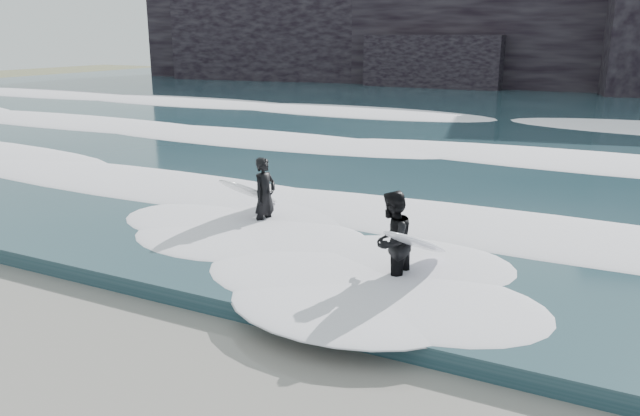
{
  "coord_description": "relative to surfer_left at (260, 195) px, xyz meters",
  "views": [
    {
      "loc": [
        5.81,
        -3.92,
        4.12
      ],
      "look_at": [
        0.77,
        5.96,
        1.0
      ],
      "focal_mm": 35.0,
      "sensor_mm": 36.0,
      "label": 1
    }
  ],
  "objects": [
    {
      "name": "surfer_right",
      "position": [
        3.66,
        -1.72,
        0.03
      ],
      "size": [
        1.16,
        2.23,
        1.71
      ],
      "color": "black",
      "rests_on": "ground"
    },
    {
      "name": "ground",
      "position": [
        1.09,
        -6.82,
        -0.83
      ],
      "size": [
        120.0,
        120.0,
        0.0
      ],
      "primitive_type": "plane",
      "color": "olive",
      "rests_on": "ground"
    },
    {
      "name": "foam_near",
      "position": [
        1.09,
        2.18,
        -0.43
      ],
      "size": [
        60.0,
        3.2,
        0.2
      ],
      "primitive_type": "ellipsoid",
      "color": "white",
      "rests_on": "sea"
    },
    {
      "name": "headland",
      "position": [
        1.09,
        39.18,
        4.17
      ],
      "size": [
        70.0,
        9.0,
        10.0
      ],
      "primitive_type": "cube",
      "color": "black",
      "rests_on": "ground"
    },
    {
      "name": "foam_far",
      "position": [
        1.09,
        18.18,
        -0.38
      ],
      "size": [
        60.0,
        4.8,
        0.3
      ],
      "primitive_type": "ellipsoid",
      "color": "white",
      "rests_on": "sea"
    },
    {
      "name": "foam_mid",
      "position": [
        1.09,
        9.18,
        -0.41
      ],
      "size": [
        60.0,
        4.0,
        0.24
      ],
      "primitive_type": "ellipsoid",
      "color": "white",
      "rests_on": "sea"
    },
    {
      "name": "sea",
      "position": [
        1.09,
        22.18,
        -0.68
      ],
      "size": [
        90.0,
        52.0,
        0.3
      ],
      "primitive_type": "cube",
      "color": "#213C45",
      "rests_on": "ground"
    },
    {
      "name": "surfer_left",
      "position": [
        0.0,
        0.0,
        0.0
      ],
      "size": [
        0.97,
        2.17,
        1.64
      ],
      "color": "black",
      "rests_on": "ground"
    }
  ]
}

